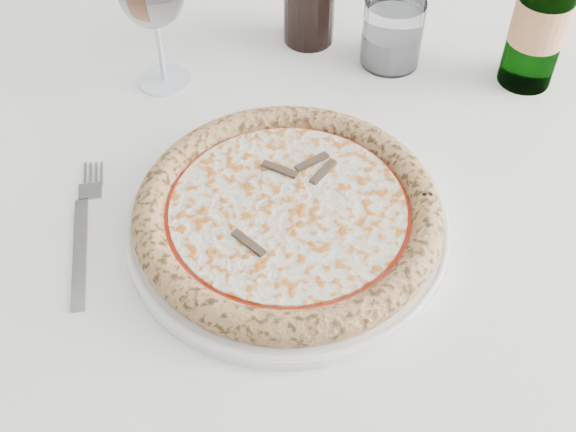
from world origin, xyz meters
The scene contains 6 objects.
dining_table centered at (0.00, 0.25, 0.67)m, with size 1.54×0.96×0.76m.
plate centered at (0.00, 0.15, 0.76)m, with size 0.33×0.33×0.02m.
pizza centered at (0.00, 0.15, 0.78)m, with size 0.31×0.31×0.03m.
fork centered at (-0.21, 0.16, 0.76)m, with size 0.03×0.20×0.00m.
tumbler centered at (0.15, 0.43, 0.79)m, with size 0.08×0.08×0.09m.
beer_bottle centered at (0.31, 0.38, 0.86)m, with size 0.07×0.07×0.25m.
Camera 1 is at (-0.03, -0.33, 1.32)m, focal length 45.00 mm.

